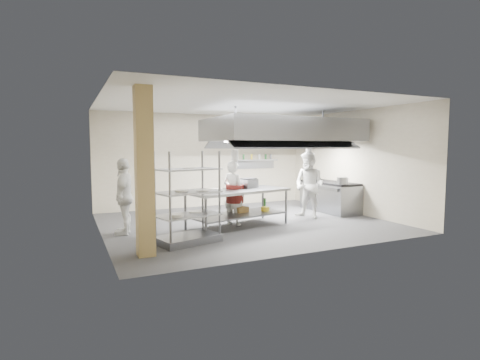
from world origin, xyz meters
name	(u,v)px	position (x,y,z in m)	size (l,w,h in m)	color
floor	(245,223)	(0.00, 0.00, 0.00)	(7.00, 7.00, 0.00)	#2F2F31
ceiling	(246,105)	(0.00, 0.00, 3.00)	(7.00, 7.00, 0.00)	silver
wall_back	(206,161)	(0.00, 3.00, 1.50)	(7.00, 7.00, 0.00)	tan
wall_left	(99,168)	(-3.50, 0.00, 1.50)	(6.00, 6.00, 0.00)	tan
wall_right	(353,162)	(3.50, 0.00, 1.50)	(6.00, 6.00, 0.00)	tan
column	(144,172)	(-2.90, -1.90, 1.50)	(0.30, 0.30, 3.00)	tan
exhaust_hood	(282,131)	(1.30, 0.40, 2.40)	(4.00, 2.50, 0.60)	gray
hood_strip_a	(253,142)	(0.40, 0.40, 2.08)	(1.60, 0.12, 0.04)	white
hood_strip_b	(308,142)	(2.20, 0.40, 2.08)	(1.60, 0.12, 0.04)	white
wall_shelf	(257,160)	(1.80, 2.84, 1.50)	(1.50, 0.28, 0.04)	gray
island	(238,208)	(-0.39, -0.37, 0.46)	(2.55, 1.06, 0.91)	gray
island_worktop	(238,191)	(-0.39, -0.37, 0.88)	(2.55, 1.06, 0.06)	gray
island_undershelf	(238,214)	(-0.39, -0.37, 0.30)	(2.35, 0.96, 0.04)	slate
pass_rack	(188,197)	(-1.94, -1.34, 0.93)	(1.24, 0.72, 1.86)	gray
cooking_range	(330,197)	(3.08, 0.50, 0.42)	(0.80, 2.00, 0.84)	slate
range_top	(330,183)	(3.08, 0.50, 0.87)	(0.78, 1.96, 0.06)	black
chef_head	(233,193)	(-0.39, -0.10, 0.80)	(0.58, 0.38, 1.60)	white
chef_line	(309,185)	(1.86, -0.16, 0.90)	(0.88, 0.68, 1.81)	white
chef_plating	(124,196)	(-3.00, 0.00, 0.85)	(1.00, 0.41, 1.70)	silver
griddle	(248,183)	(0.04, -0.05, 1.02)	(0.44, 0.35, 0.22)	slate
wicker_basket	(241,210)	(-0.22, -0.23, 0.39)	(0.32, 0.22, 0.14)	brown
stockpot	(342,181)	(2.88, -0.29, 1.00)	(0.29, 0.29, 0.20)	slate
plate_stack	(188,214)	(-1.94, -1.34, 0.59)	(0.28, 0.28, 0.05)	white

